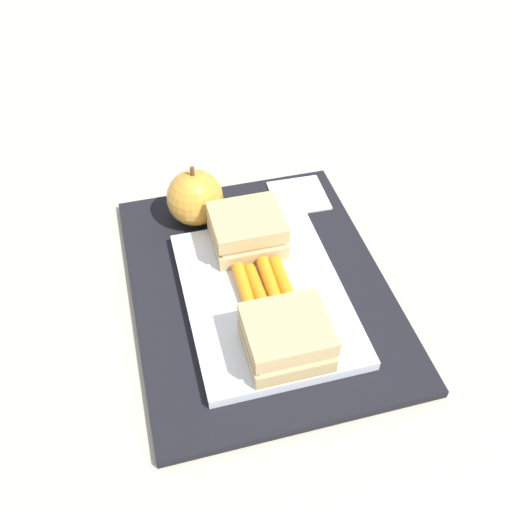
% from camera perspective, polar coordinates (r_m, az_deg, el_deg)
% --- Properties ---
extents(ground_plane, '(2.40, 2.40, 0.00)m').
position_cam_1_polar(ground_plane, '(0.65, 0.28, -3.35)').
color(ground_plane, '#B7AD99').
extents(lunchbag_mat, '(0.36, 0.28, 0.01)m').
position_cam_1_polar(lunchbag_mat, '(0.65, 0.28, -3.05)').
color(lunchbag_mat, black).
rests_on(lunchbag_mat, ground_plane).
extents(food_tray, '(0.23, 0.17, 0.01)m').
position_cam_1_polar(food_tray, '(0.62, 0.88, -4.05)').
color(food_tray, white).
rests_on(food_tray, lunchbag_mat).
extents(sandwich_half_left, '(0.07, 0.08, 0.04)m').
position_cam_1_polar(sandwich_half_left, '(0.56, 3.05, -8.08)').
color(sandwich_half_left, tan).
rests_on(sandwich_half_left, food_tray).
extents(sandwich_half_right, '(0.07, 0.08, 0.04)m').
position_cam_1_polar(sandwich_half_right, '(0.66, -0.90, 2.56)').
color(sandwich_half_right, tan).
rests_on(sandwich_half_right, food_tray).
extents(carrot_sticks_bundle, '(0.08, 0.06, 0.02)m').
position_cam_1_polar(carrot_sticks_bundle, '(0.62, 0.88, -3.23)').
color(carrot_sticks_bundle, orange).
rests_on(carrot_sticks_bundle, food_tray).
extents(apple, '(0.07, 0.07, 0.08)m').
position_cam_1_polar(apple, '(0.70, -6.08, 5.76)').
color(apple, gold).
rests_on(apple, lunchbag_mat).
extents(paper_napkin, '(0.07, 0.07, 0.00)m').
position_cam_1_polar(paper_napkin, '(0.76, 4.24, 6.01)').
color(paper_napkin, white).
rests_on(paper_napkin, lunchbag_mat).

